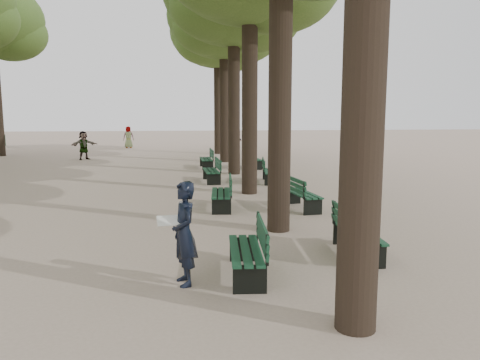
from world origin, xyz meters
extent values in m
plane|color=tan|center=(0.00, 0.00, 0.00)|extent=(120.00, 120.00, 0.00)
cylinder|color=#33261C|center=(1.50, -2.00, 3.75)|extent=(0.52, 0.52, 7.50)
cylinder|color=#33261C|center=(1.50, 3.00, 3.75)|extent=(0.52, 0.52, 7.50)
cylinder|color=#33261C|center=(1.50, 8.00, 3.75)|extent=(0.52, 0.52, 7.50)
cylinder|color=#33261C|center=(1.50, 13.00, 3.75)|extent=(0.52, 0.52, 7.50)
cylinder|color=#33261C|center=(1.50, 18.00, 3.75)|extent=(0.52, 0.52, 7.50)
ellipsoid|color=#35541C|center=(1.50, 18.00, 7.70)|extent=(6.00, 6.00, 4.50)
cylinder|color=#33261C|center=(1.50, 23.00, 3.75)|extent=(0.52, 0.52, 7.50)
ellipsoid|color=#35541C|center=(1.50, 23.00, 7.70)|extent=(6.00, 6.00, 4.50)
cube|color=black|center=(0.35, 0.07, 0.23)|extent=(0.64, 1.83, 0.45)
cube|color=#0D321F|center=(0.35, 0.07, 0.45)|extent=(0.66, 1.83, 0.04)
cube|color=#0D321F|center=(0.63, 0.05, 0.72)|extent=(0.16, 1.80, 0.40)
cube|color=black|center=(0.35, 5.60, 0.23)|extent=(0.65, 1.83, 0.45)
cube|color=#0D321F|center=(0.35, 5.60, 0.45)|extent=(0.67, 1.84, 0.04)
cube|color=#0D321F|center=(0.63, 5.58, 0.72)|extent=(0.18, 1.80, 0.40)
cube|color=black|center=(0.35, 10.68, 0.23)|extent=(0.62, 1.83, 0.45)
cube|color=#0D321F|center=(0.35, 10.68, 0.45)|extent=(0.64, 1.83, 0.04)
cube|color=#0D321F|center=(0.63, 10.70, 0.72)|extent=(0.14, 1.80, 0.40)
cube|color=black|center=(0.35, 15.22, 0.23)|extent=(0.59, 1.82, 0.45)
cube|color=#0D321F|center=(0.35, 15.22, 0.45)|extent=(0.61, 1.82, 0.04)
cube|color=#0D321F|center=(0.63, 15.23, 0.72)|extent=(0.11, 1.80, 0.40)
cube|color=black|center=(2.65, 0.94, 0.23)|extent=(0.60, 1.82, 0.45)
cube|color=#0D321F|center=(2.65, 0.94, 0.45)|extent=(0.62, 1.82, 0.04)
cube|color=#0D321F|center=(2.37, 0.95, 0.72)|extent=(0.13, 1.80, 0.40)
cube|color=black|center=(2.65, 5.27, 0.23)|extent=(0.76, 1.85, 0.45)
cube|color=#0D321F|center=(2.65, 5.27, 0.45)|extent=(0.77, 1.86, 0.04)
cube|color=#0D321F|center=(2.37, 5.24, 0.72)|extent=(0.28, 1.79, 0.40)
cube|color=black|center=(2.65, 10.30, 0.23)|extent=(0.74, 1.85, 0.45)
cube|color=#0D321F|center=(2.65, 10.30, 0.45)|extent=(0.76, 1.85, 0.04)
cube|color=#0D321F|center=(2.37, 10.33, 0.72)|extent=(0.26, 1.79, 0.40)
cube|color=black|center=(2.65, 15.02, 0.23)|extent=(0.70, 1.84, 0.45)
cube|color=#0D321F|center=(2.65, 15.02, 0.45)|extent=(0.72, 1.85, 0.04)
cube|color=#0D321F|center=(2.37, 15.00, 0.72)|extent=(0.22, 1.79, 0.40)
imported|color=black|center=(-0.66, -0.19, 0.83)|extent=(0.50, 0.73, 1.67)
cube|color=white|center=(-0.91, -0.19, 1.05)|extent=(0.37, 0.29, 0.12)
imported|color=#262628|center=(-4.90, 28.60, 0.81)|extent=(0.82, 0.38, 1.63)
imported|color=#262628|center=(-6.42, 20.14, 0.82)|extent=(1.44, 1.12, 1.63)
imported|color=#262628|center=(3.09, 27.81, 0.76)|extent=(1.00, 0.36, 1.52)
camera|label=1|loc=(-0.61, -7.43, 2.75)|focal=35.00mm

